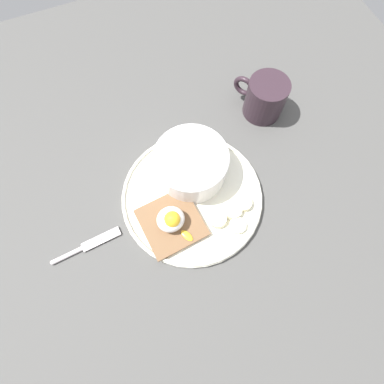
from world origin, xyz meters
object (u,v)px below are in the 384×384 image
object	(u,v)px
oatmeal_bowl	(191,164)
knife	(86,247)
toast_slice	(172,223)
coffee_mug	(265,98)
banana_slice_back	(218,220)
banana_slice_right	(238,226)
banana_slice_left	(244,203)
banana_slice_front	(232,210)
poached_egg	(171,219)

from	to	relation	value
oatmeal_bowl	knife	bearing A→B (deg)	-165.22
toast_slice	coffee_mug	size ratio (longest dim) A/B	1.08
banana_slice_back	banana_slice_right	xyz separation A→B (cm)	(2.76, -2.27, -0.16)
toast_slice	banana_slice_right	size ratio (longest dim) A/B	2.78
banana_slice_left	banana_slice_front	bearing A→B (deg)	-170.08
poached_egg	banana_slice_front	bearing A→B (deg)	-10.01
poached_egg	knife	size ratio (longest dim) A/B	0.55
banana_slice_back	banana_slice_right	bearing A→B (deg)	-39.41
knife	oatmeal_bowl	bearing A→B (deg)	14.78
oatmeal_bowl	banana_slice_front	size ratio (longest dim) A/B	3.10
toast_slice	oatmeal_bowl	bearing A→B (deg)	48.46
toast_slice	knife	distance (cm)	15.63
knife	banana_slice_back	bearing A→B (deg)	-11.70
oatmeal_bowl	knife	size ratio (longest dim) A/B	1.05
banana_slice_left	coffee_mug	world-z (taller)	coffee_mug
banana_slice_left	knife	xyz separation A→B (cm)	(-28.79, 3.72, -1.27)
toast_slice	banana_slice_left	world-z (taller)	banana_slice_left
banana_slice_front	banana_slice_left	size ratio (longest dim) A/B	1.19
banana_slice_front	banana_slice_back	size ratio (longest dim) A/B	1.05
toast_slice	knife	world-z (taller)	toast_slice
coffee_mug	banana_slice_right	bearing A→B (deg)	-126.82
banana_slice_back	knife	distance (cm)	23.77
banana_slice_back	coffee_mug	bearing A→B (deg)	45.41
banana_slice_right	coffee_mug	distance (cm)	26.45
toast_slice	banana_slice_back	bearing A→B (deg)	-19.06
poached_egg	banana_slice_left	size ratio (longest dim) A/B	1.93
toast_slice	banana_slice_back	world-z (taller)	banana_slice_back
oatmeal_bowl	knife	distance (cm)	23.67
toast_slice	banana_slice_right	bearing A→B (deg)	-25.16
banana_slice_back	knife	world-z (taller)	banana_slice_back
banana_slice_right	banana_slice_left	bearing A→B (deg)	50.35
banana_slice_right	poached_egg	bearing A→B (deg)	155.27
oatmeal_bowl	banana_slice_front	xyz separation A→B (cm)	(3.74, -10.11, -2.48)
poached_egg	banana_slice_right	bearing A→B (deg)	-24.73
toast_slice	banana_slice_front	xyz separation A→B (cm)	(10.89, -2.04, 0.14)
oatmeal_bowl	poached_egg	size ratio (longest dim) A/B	1.91
toast_slice	banana_slice_left	distance (cm)	13.45
poached_egg	coffee_mug	bearing A→B (deg)	31.69
banana_slice_left	knife	distance (cm)	29.05
oatmeal_bowl	knife	xyz separation A→B (cm)	(-22.58, -5.96, -3.85)
oatmeal_bowl	poached_egg	distance (cm)	10.84
oatmeal_bowl	poached_egg	bearing A→B (deg)	-130.86
banana_slice_front	coffee_mug	xyz separation A→B (cm)	(15.45, 18.14, 2.36)
toast_slice	banana_slice_left	size ratio (longest dim) A/B	3.05
poached_egg	banana_slice_front	distance (cm)	11.22
banana_slice_front	banana_slice_back	distance (cm)	3.15
oatmeal_bowl	knife	world-z (taller)	oatmeal_bowl
oatmeal_bowl	coffee_mug	size ratio (longest dim) A/B	1.30
banana_slice_left	oatmeal_bowl	bearing A→B (deg)	122.66
banana_slice_left	coffee_mug	size ratio (longest dim) A/B	0.35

